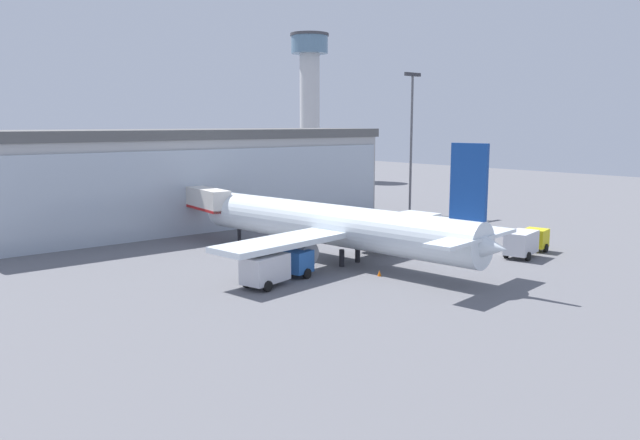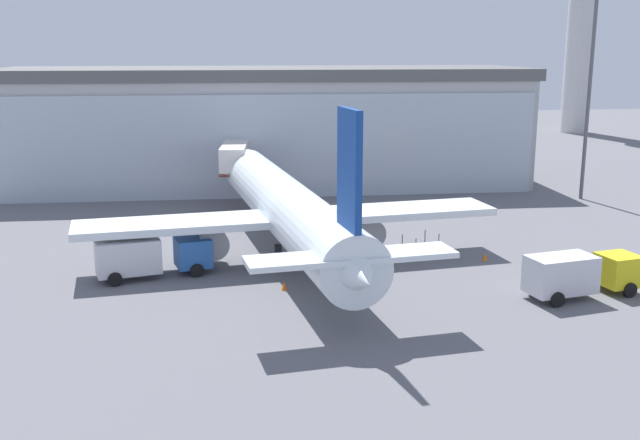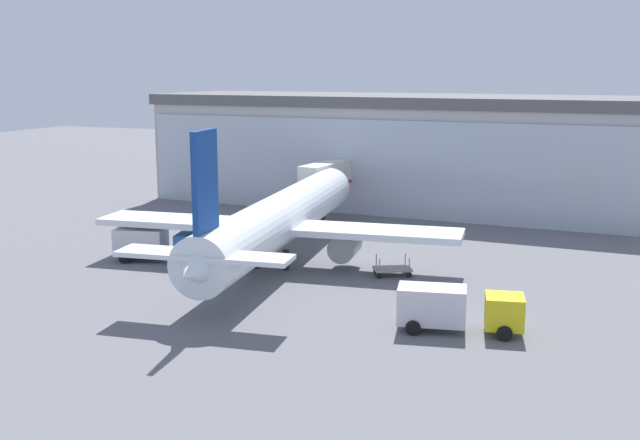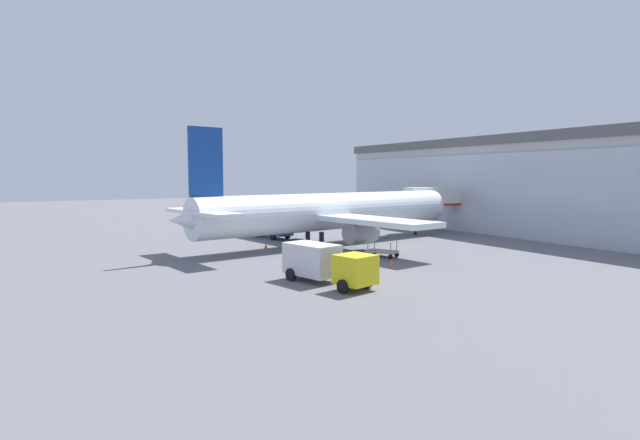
{
  "view_description": "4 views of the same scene",
  "coord_description": "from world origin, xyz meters",
  "views": [
    {
      "loc": [
        -40.89,
        -39.3,
        13.3
      ],
      "look_at": [
        -0.53,
        6.74,
        3.75
      ],
      "focal_mm": 35.0,
      "sensor_mm": 36.0,
      "label": 1
    },
    {
      "loc": [
        -6.13,
        -46.62,
        14.77
      ],
      "look_at": [
        1.65,
        5.74,
        2.39
      ],
      "focal_mm": 42.0,
      "sensor_mm": 36.0,
      "label": 2
    },
    {
      "loc": [
        23.63,
        -48.71,
        15.18
      ],
      "look_at": [
        1.74,
        6.85,
        3.24
      ],
      "focal_mm": 42.0,
      "sensor_mm": 36.0,
      "label": 3
    },
    {
      "loc": [
        44.11,
        -24.62,
        7.43
      ],
      "look_at": [
        -1.21,
        3.46,
        2.67
      ],
      "focal_mm": 28.0,
      "sensor_mm": 36.0,
      "label": 4
    }
  ],
  "objects": [
    {
      "name": "safety_cone_wingtip",
      "position": [
        12.8,
        1.74,
        0.28
      ],
      "size": [
        0.36,
        0.36,
        0.55
      ],
      "primitive_type": "cone",
      "color": "orange",
      "rests_on": "ground"
    },
    {
      "name": "terminal_building",
      "position": [
        -0.0,
        34.26,
        6.24
      ],
      "size": [
        56.03,
        18.02,
        12.47
      ],
      "rotation": [
        0.0,
        0.0,
        -0.03
      ],
      "color": "#ABABAB",
      "rests_on": "ground"
    },
    {
      "name": "safety_cone_nose",
      "position": [
        -1.84,
        -2.68,
        0.28
      ],
      "size": [
        0.36,
        0.36,
        0.55
      ],
      "primitive_type": "cone",
      "color": "orange",
      "rests_on": "ground"
    },
    {
      "name": "fuel_truck",
      "position": [
        15.57,
        -6.52,
        1.47
      ],
      "size": [
        7.58,
        3.61,
        2.65
      ],
      "rotation": [
        0.0,
        0.0,
        0.19
      ],
      "color": "yellow",
      "rests_on": "ground"
    },
    {
      "name": "catering_truck",
      "position": [
        -10.23,
        1.25,
        1.47
      ],
      "size": [
        7.61,
        3.81,
        2.65
      ],
      "rotation": [
        0.0,
        0.0,
        0.23
      ],
      "color": "#2659A5",
      "rests_on": "ground"
    },
    {
      "name": "baggage_cart",
      "position": [
        8.74,
        3.99,
        0.5
      ],
      "size": [
        3.22,
        2.7,
        1.5
      ],
      "rotation": [
        0.0,
        0.0,
        3.61
      ],
      "color": "#9E998C",
      "rests_on": "ground"
    },
    {
      "name": "jet_bridge",
      "position": [
        -3.63,
        24.3,
        4.49
      ],
      "size": [
        3.54,
        11.34,
        5.88
      ],
      "rotation": [
        0.0,
        0.0,
        1.45
      ],
      "color": "silver",
      "rests_on": "ground"
    },
    {
      "name": "airplane",
      "position": [
        -0.81,
        4.42,
        3.53
      ],
      "size": [
        29.4,
        36.46,
        11.72
      ],
      "rotation": [
        0.0,
        0.0,
        1.69
      ],
      "color": "white",
      "rests_on": "ground"
    },
    {
      "name": "ground",
      "position": [
        0.0,
        0.0,
        0.0
      ],
      "size": [
        240.0,
        240.0,
        0.0
      ],
      "primitive_type": "plane",
      "color": "slate"
    }
  ]
}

